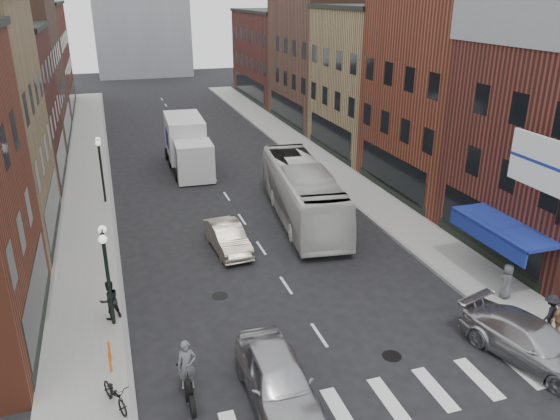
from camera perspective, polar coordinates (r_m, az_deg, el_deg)
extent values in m
plane|color=black|center=(20.59, 5.19, -14.40)|extent=(160.00, 160.00, 0.00)
cube|color=gray|center=(39.13, -19.49, 2.55)|extent=(3.00, 74.00, 0.15)
cube|color=gray|center=(41.98, 4.30, 5.03)|extent=(3.00, 74.00, 0.15)
cube|color=gray|center=(39.12, -17.29, 2.70)|extent=(0.20, 74.00, 0.16)
cube|color=gray|center=(41.48, 2.37, 4.75)|extent=(0.20, 74.00, 0.16)
cube|color=silver|center=(18.49, 8.99, -19.53)|extent=(12.00, 2.20, 0.01)
cube|color=black|center=(22.56, -24.09, -8.13)|extent=(0.08, 7.20, 2.20)
cube|color=black|center=(31.20, -22.69, 0.30)|extent=(0.08, 8.00, 2.20)
cube|color=black|center=(40.71, -21.87, 5.20)|extent=(0.08, 8.00, 2.20)
cube|color=black|center=(51.39, -21.33, 8.47)|extent=(0.08, 9.60, 2.20)
cube|color=maroon|center=(65.06, -25.83, 13.84)|extent=(10.00, 16.00, 11.00)
cube|color=black|center=(65.13, -20.88, 11.07)|extent=(0.08, 12.80, 2.20)
cube|color=black|center=(64.72, -26.69, 18.76)|extent=(10.30, 16.20, 0.30)
cube|color=black|center=(27.96, 20.88, -1.86)|extent=(0.08, 7.20, 2.20)
cube|color=maroon|center=(36.79, 19.15, 12.60)|extent=(10.00, 10.00, 14.00)
cube|color=black|center=(35.30, 11.53, 3.97)|extent=(0.08, 8.00, 2.20)
cube|color=#8E734E|center=(45.34, 11.36, 12.95)|extent=(10.00, 10.00, 11.00)
cube|color=black|center=(43.93, 5.23, 7.81)|extent=(0.08, 8.00, 2.20)
cube|color=black|center=(44.86, 11.93, 20.09)|extent=(10.30, 10.20, 0.30)
cube|color=brown|center=(55.07, 5.76, 15.28)|extent=(10.00, 12.00, 12.00)
cube|color=black|center=(53.97, 0.63, 10.52)|extent=(0.08, 9.60, 2.20)
cube|color=#4B211B|center=(68.17, 0.90, 15.76)|extent=(10.00, 16.00, 10.00)
cube|color=black|center=(67.19, -3.25, 12.72)|extent=(0.08, 12.80, 2.20)
cube|color=black|center=(67.82, 0.92, 20.09)|extent=(10.30, 16.20, 0.30)
cube|color=navy|center=(25.59, 22.27, -1.56)|extent=(1.80, 5.00, 0.15)
cube|color=navy|center=(25.20, 20.67, -2.54)|extent=(0.10, 5.00, 0.70)
cylinder|color=black|center=(23.18, 26.76, 4.60)|extent=(1.40, 0.08, 0.08)
cube|color=silver|center=(22.70, 25.48, 4.50)|extent=(0.12, 3.00, 2.00)
cylinder|color=black|center=(21.71, -17.47, -7.13)|extent=(0.14, 0.14, 4.00)
cylinder|color=black|center=(20.85, -18.09, -2.30)|extent=(0.06, 0.90, 0.06)
sphere|color=white|center=(20.46, -18.05, -2.92)|extent=(0.32, 0.32, 0.32)
sphere|color=white|center=(21.29, -18.09, -1.95)|extent=(0.32, 0.32, 0.32)
cylinder|color=black|center=(34.71, -18.11, 3.71)|extent=(0.14, 0.14, 4.00)
cylinder|color=black|center=(34.18, -18.50, 6.89)|extent=(0.06, 0.90, 0.06)
sphere|color=white|center=(33.76, -18.48, 6.63)|extent=(0.32, 0.32, 0.32)
sphere|color=white|center=(34.63, -18.50, 6.99)|extent=(0.32, 0.32, 0.32)
cylinder|color=#D8590C|center=(19.92, -17.34, -14.90)|extent=(0.08, 0.08, 0.80)
cylinder|color=#D8590C|center=(20.41, -17.39, -13.92)|extent=(0.08, 0.08, 0.80)
cube|color=silver|center=(37.92, -8.95, 5.06)|extent=(2.59, 2.79, 2.58)
cube|color=black|center=(37.85, -8.97, 5.43)|extent=(2.58, 1.55, 1.14)
cube|color=silver|center=(41.46, -9.92, 7.55)|extent=(2.81, 5.48, 2.99)
cube|color=navy|center=(41.46, -9.92, 7.55)|extent=(2.71, 2.18, 1.24)
cube|color=black|center=(41.71, -9.73, 5.22)|extent=(2.56, 6.80, 0.36)
cylinder|color=black|center=(38.24, -10.67, 3.63)|extent=(0.29, 0.93, 0.93)
cylinder|color=black|center=(38.57, -7.18, 4.00)|extent=(0.29, 0.93, 0.93)
cylinder|color=black|center=(41.57, -11.35, 5.05)|extent=(0.29, 0.93, 0.93)
cylinder|color=black|center=(41.88, -8.12, 5.38)|extent=(0.29, 0.93, 0.93)
cylinder|color=black|center=(43.55, -11.69, 5.78)|extent=(0.29, 0.93, 0.93)
cylinder|color=black|center=(43.84, -8.60, 6.10)|extent=(0.29, 0.93, 0.93)
cylinder|color=black|center=(19.13, -9.90, -16.66)|extent=(0.14, 0.67, 0.67)
cylinder|color=black|center=(17.96, -9.13, -19.58)|extent=(0.14, 0.67, 0.67)
cube|color=black|center=(18.40, -9.58, -17.54)|extent=(0.35, 1.23, 0.35)
cube|color=black|center=(18.59, -9.93, -15.52)|extent=(0.56, 0.11, 0.06)
imported|color=#4E5055|center=(17.81, -9.69, -15.66)|extent=(0.64, 0.45, 1.67)
imported|color=silver|center=(30.97, 2.32, 1.89)|extent=(4.05, 11.73, 3.20)
imported|color=#B1B0B5|center=(17.91, -0.22, -17.27)|extent=(2.05, 4.95, 1.68)
imported|color=beige|center=(27.52, -5.49, -2.88)|extent=(1.76, 4.30, 1.39)
imported|color=#ABABB0|center=(21.55, 24.71, -12.39)|extent=(3.40, 5.48, 1.48)
imported|color=black|center=(18.49, -16.86, -17.94)|extent=(1.15, 1.77, 0.88)
imported|color=black|center=(22.57, -17.38, -8.97)|extent=(0.91, 0.74, 1.63)
imported|color=black|center=(23.23, 26.37, -9.62)|extent=(1.09, 0.83, 1.52)
imported|color=#515358|center=(24.86, 22.62, -6.87)|extent=(0.89, 0.81, 1.52)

